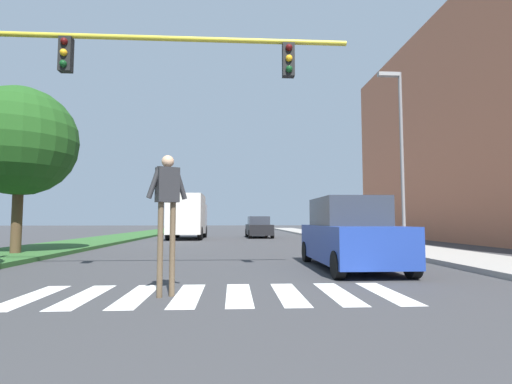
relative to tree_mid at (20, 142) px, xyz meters
name	(u,v)px	position (x,y,z in m)	size (l,w,h in m)	color
ground_plane	(228,238)	(7.55, 14.41, -4.24)	(140.00, 140.00, 0.00)	#38383A
crosswalk	(214,295)	(7.55, -7.50, -4.24)	(6.75, 2.20, 0.01)	silver
median_strip	(114,239)	(-0.30, 12.41, -4.17)	(3.74, 64.00, 0.15)	#2D5B28
tree_mid	(20,142)	(0.00, 0.00, 0.00)	(4.03, 4.03, 6.12)	#4C3823
sidewalk_right	(340,238)	(15.49, 12.41, -4.17)	(3.00, 64.00, 0.15)	#9E9991
traffic_light_gantry	(64,85)	(4.06, -5.77, 0.14)	(9.39, 0.30, 6.00)	gold
street_lamp_right	(399,143)	(14.89, 1.06, 0.35)	(1.02, 0.24, 7.50)	slate
pedestrian_performer	(167,202)	(6.72, -7.62, -2.58)	(0.70, 0.44, 2.49)	brown
suv_crossing	(350,235)	(11.14, -3.93, -3.31)	(1.97, 4.60, 1.97)	navy
sedan_midblock	(259,228)	(9.88, 15.15, -3.48)	(1.98, 4.49, 1.63)	black
truck_box_delivery	(188,216)	(4.65, 13.20, -2.61)	(2.40, 6.20, 3.10)	silver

